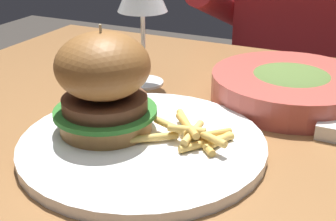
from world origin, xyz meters
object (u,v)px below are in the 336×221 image
(main_plate, at_px, (143,144))
(soup_bowl, at_px, (290,86))
(burger_sandwich, at_px, (104,83))
(diner_person, at_px, (305,88))

(main_plate, relative_size, soup_bowl, 1.26)
(burger_sandwich, relative_size, diner_person, 0.11)
(burger_sandwich, relative_size, soup_bowl, 0.57)
(main_plate, height_order, diner_person, diner_person)
(burger_sandwich, xyz_separation_m, soup_bowl, (0.18, 0.23, -0.05))
(diner_person, bearing_deg, main_plate, -95.79)
(main_plate, distance_m, diner_person, 0.79)
(burger_sandwich, distance_m, soup_bowl, 0.30)
(main_plate, bearing_deg, soup_bowl, 61.18)
(main_plate, height_order, burger_sandwich, burger_sandwich)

